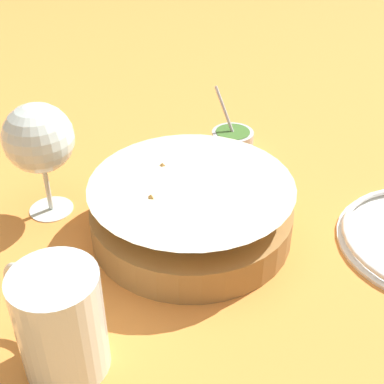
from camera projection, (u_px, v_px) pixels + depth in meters
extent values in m
plane|color=orange|center=(186.00, 230.00, 0.72)|extent=(4.00, 4.00, 0.00)
cylinder|color=olive|center=(192.00, 219.00, 0.71)|extent=(0.26, 0.26, 0.05)
cone|color=beige|center=(192.00, 208.00, 0.70)|extent=(0.26, 0.26, 0.08)
cylinder|color=#3D842D|center=(192.00, 217.00, 0.71)|extent=(0.20, 0.20, 0.01)
pyramid|color=#CC8E42|center=(163.00, 179.00, 0.72)|extent=(0.09, 0.08, 0.05)
pyramid|color=#CC8E42|center=(152.00, 212.00, 0.66)|extent=(0.08, 0.06, 0.05)
pyramid|color=#CC8E42|center=(208.00, 227.00, 0.64)|extent=(0.09, 0.08, 0.05)
pyramid|color=#CC8E42|center=(237.00, 204.00, 0.68)|extent=(0.07, 0.08, 0.05)
pyramid|color=#CC8E42|center=(192.00, 200.00, 0.69)|extent=(0.07, 0.07, 0.05)
cylinder|color=#B7B7BC|center=(232.00, 143.00, 0.88)|extent=(0.07, 0.07, 0.04)
cylinder|color=#42702D|center=(233.00, 139.00, 0.87)|extent=(0.06, 0.06, 0.03)
cylinder|color=#B7B7BC|center=(227.00, 118.00, 0.86)|extent=(0.06, 0.01, 0.10)
cylinder|color=silver|center=(51.00, 209.00, 0.76)|extent=(0.06, 0.06, 0.00)
cylinder|color=silver|center=(47.00, 187.00, 0.74)|extent=(0.01, 0.01, 0.07)
sphere|color=silver|center=(38.00, 138.00, 0.70)|extent=(0.09, 0.09, 0.09)
sphere|color=beige|center=(40.00, 146.00, 0.70)|extent=(0.06, 0.06, 0.06)
cylinder|color=silver|center=(61.00, 323.00, 0.51)|extent=(0.09, 0.09, 0.12)
cylinder|color=#935119|center=(63.00, 333.00, 0.52)|extent=(0.07, 0.07, 0.09)
torus|color=silver|center=(31.00, 298.00, 0.53)|extent=(0.08, 0.01, 0.08)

